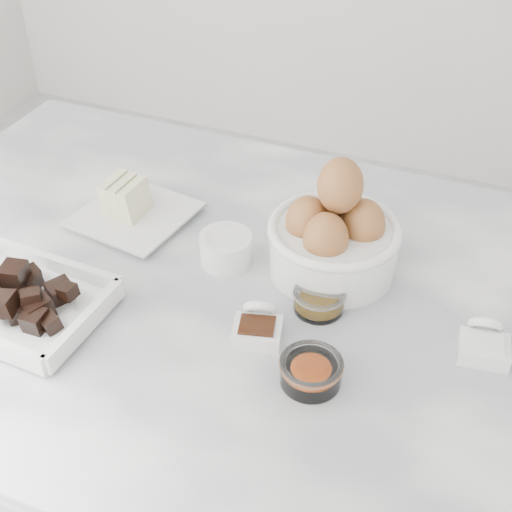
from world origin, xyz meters
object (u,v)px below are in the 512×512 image
at_px(egg_bowl, 334,235).
at_px(zest_bowl, 311,370).
at_px(honey_bowl, 319,299).
at_px(salt_spoon, 484,343).
at_px(sugar_ramekin, 226,248).
at_px(chocolate_dish, 18,298).
at_px(butter_plate, 133,208).
at_px(vanilla_spoon, 258,326).

bearing_deg(egg_bowl, zest_bowl, -78.84).
relative_size(egg_bowl, honey_bowl, 2.62).
relative_size(egg_bowl, salt_spoon, 2.30).
bearing_deg(egg_bowl, honey_bowl, -83.28).
bearing_deg(egg_bowl, salt_spoon, -21.04).
bearing_deg(sugar_ramekin, zest_bowl, -42.24).
height_order(chocolate_dish, zest_bowl, chocolate_dish).
height_order(sugar_ramekin, zest_bowl, sugar_ramekin).
bearing_deg(salt_spoon, chocolate_dish, -164.62).
height_order(zest_bowl, salt_spoon, salt_spoon).
bearing_deg(butter_plate, vanilla_spoon, -30.29).
height_order(egg_bowl, zest_bowl, egg_bowl).
distance_m(butter_plate, honey_bowl, 0.35).
relative_size(zest_bowl, salt_spoon, 0.96).
relative_size(sugar_ramekin, vanilla_spoon, 0.88).
bearing_deg(honey_bowl, vanilla_spoon, -125.79).
bearing_deg(chocolate_dish, vanilla_spoon, 14.43).
bearing_deg(zest_bowl, honey_bowl, 104.21).
relative_size(butter_plate, zest_bowl, 2.33).
relative_size(chocolate_dish, zest_bowl, 2.99).
height_order(honey_bowl, vanilla_spoon, vanilla_spoon).
bearing_deg(zest_bowl, egg_bowl, 101.16).
relative_size(honey_bowl, salt_spoon, 0.88).
xyz_separation_m(zest_bowl, salt_spoon, (0.19, 0.13, -0.00)).
height_order(sugar_ramekin, honey_bowl, sugar_ramekin).
distance_m(chocolate_dish, egg_bowl, 0.44).
xyz_separation_m(butter_plate, sugar_ramekin, (0.18, -0.04, 0.00)).
relative_size(butter_plate, vanilla_spoon, 2.12).
bearing_deg(salt_spoon, egg_bowl, 158.96).
height_order(egg_bowl, salt_spoon, egg_bowl).
bearing_deg(chocolate_dish, salt_spoon, 15.38).
distance_m(butter_plate, egg_bowl, 0.33).
bearing_deg(salt_spoon, butter_plate, 171.52).
xyz_separation_m(sugar_ramekin, zest_bowl, (0.19, -0.17, -0.01)).
distance_m(chocolate_dish, honey_bowl, 0.41).
bearing_deg(zest_bowl, sugar_ramekin, 137.76).
bearing_deg(chocolate_dish, zest_bowl, 4.47).
relative_size(sugar_ramekin, zest_bowl, 0.97).
height_order(chocolate_dish, vanilla_spoon, chocolate_dish).
bearing_deg(salt_spoon, zest_bowl, -144.91).
distance_m(sugar_ramekin, egg_bowl, 0.16).
relative_size(butter_plate, egg_bowl, 0.97).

